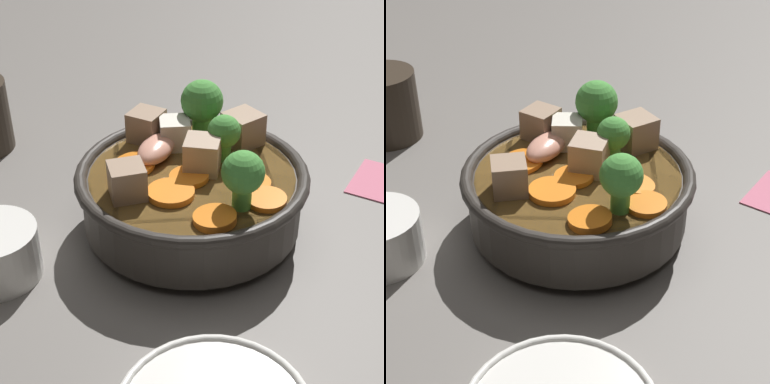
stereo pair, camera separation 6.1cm
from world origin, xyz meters
The scene contains 2 objects.
ground_plane centered at (0.00, 0.00, 0.00)m, with size 3.00×3.00×0.00m, color slate.
stirfry_bowl centered at (0.00, 0.00, 0.05)m, with size 0.22×0.22×0.12m.
Camera 2 is at (-0.20, 0.46, 0.38)m, focal length 60.00 mm.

